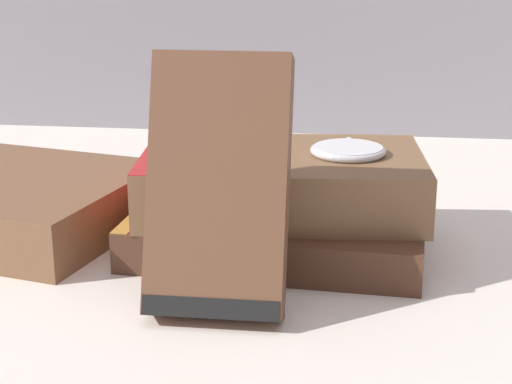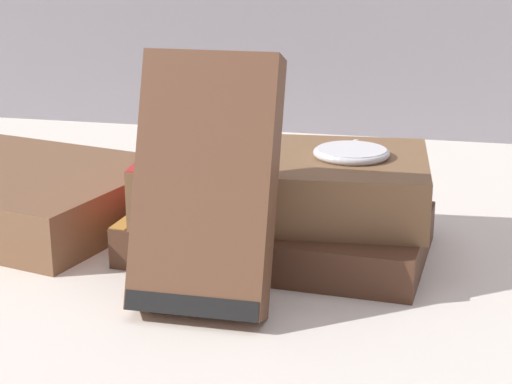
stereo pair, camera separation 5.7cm
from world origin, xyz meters
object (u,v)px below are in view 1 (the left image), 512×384
(pocket_watch, at_px, (348,150))
(book_leaning_front, at_px, (214,193))
(book_flat_bottom, at_px, (270,232))
(book_flat_top, at_px, (275,182))
(reading_glasses, at_px, (192,182))

(pocket_watch, bearing_deg, book_leaning_front, -124.34)
(book_flat_bottom, height_order, book_leaning_front, book_leaning_front)
(book_flat_top, distance_m, reading_glasses, 0.18)
(book_flat_top, bearing_deg, book_leaning_front, -107.83)
(book_flat_top, height_order, pocket_watch, pocket_watch)
(book_leaning_front, relative_size, pocket_watch, 2.73)
(book_flat_bottom, height_order, pocket_watch, pocket_watch)
(book_flat_top, bearing_deg, book_flat_bottom, -104.29)
(book_flat_bottom, relative_size, pocket_watch, 3.78)
(book_leaning_front, xyz_separation_m, pocket_watch, (0.08, 0.11, 0.00))
(reading_glasses, bearing_deg, book_flat_bottom, -48.55)
(book_flat_top, xyz_separation_m, book_leaning_front, (-0.03, -0.11, 0.02))
(pocket_watch, distance_m, reading_glasses, 0.22)
(reading_glasses, bearing_deg, pocket_watch, -33.14)
(pocket_watch, bearing_deg, reading_glasses, 134.66)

